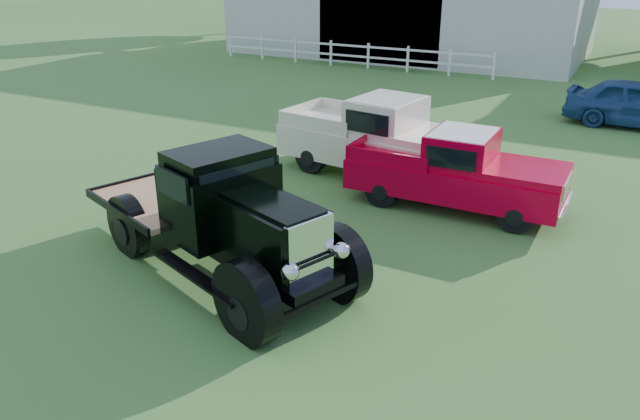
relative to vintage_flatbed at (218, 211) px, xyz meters
The scene contains 6 objects.
ground 1.71m from the vintage_flatbed, ahead, with size 120.00×120.00×0.00m, color #426B2C.
fence_rail 21.00m from the vintage_flatbed, 108.75° to the left, with size 14.20×0.16×1.20m, color white, non-canonical shape.
vintage_flatbed is the anchor object (origin of this frame).
red_pickup 5.66m from the vintage_flatbed, 59.56° to the left, with size 4.86×1.87×1.77m, color #C30022, non-canonical shape.
white_pickup 6.06m from the vintage_flatbed, 84.13° to the left, with size 5.40×2.09×1.98m, color beige, non-canonical shape.
misc_car_blue 15.52m from the vintage_flatbed, 66.40° to the left, with size 1.82×4.51×1.54m, color navy.
Camera 1 is at (4.98, -7.96, 5.43)m, focal length 35.00 mm.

